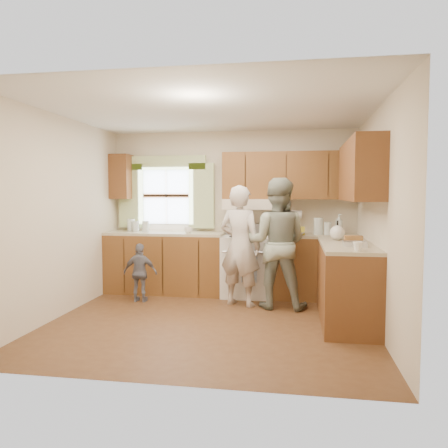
% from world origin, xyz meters
% --- Properties ---
extents(room, '(3.80, 3.80, 3.80)m').
position_xyz_m(room, '(0.00, 0.00, 1.25)').
color(room, '#4C2C17').
rests_on(room, ground).
extents(kitchen_fixtures, '(3.80, 2.25, 2.15)m').
position_xyz_m(kitchen_fixtures, '(0.61, 1.08, 0.84)').
color(kitchen_fixtures, '#4F2A10').
rests_on(kitchen_fixtures, ground).
extents(stove, '(0.76, 0.67, 1.07)m').
position_xyz_m(stove, '(0.30, 1.44, 0.47)').
color(stove, silver).
rests_on(stove, ground).
extents(woman_left, '(0.70, 0.57, 1.65)m').
position_xyz_m(woman_left, '(0.25, 0.85, 0.82)').
color(woman_left, beige).
rests_on(woman_left, ground).
extents(woman_right, '(0.90, 0.73, 1.74)m').
position_xyz_m(woman_right, '(0.75, 0.82, 0.87)').
color(woman_right, '#203723').
rests_on(woman_right, ground).
extents(child, '(0.49, 0.21, 0.83)m').
position_xyz_m(child, '(-1.17, 0.82, 0.42)').
color(child, slate).
rests_on(child, ground).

